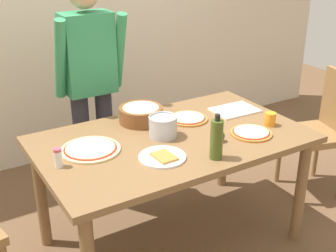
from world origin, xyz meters
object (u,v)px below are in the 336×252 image
object	(u,v)px
plate_with_slice	(163,157)
cup_orange	(270,119)
pizza_cooked_on_tray	(188,118)
salt_shaker	(58,158)
chair_wooden_right	(323,126)
pizza_second_cooked	(251,133)
pizza_raw_on_board	(90,149)
dining_table	(172,150)
olive_oil_bottle	(217,139)
person_cook	(90,80)
steel_pot	(163,126)
cutting_board_white	(235,110)
popcorn_bowl	(141,113)
avocado	(220,136)

from	to	relation	value
plate_with_slice	cup_orange	size ratio (longest dim) A/B	3.06
pizza_cooked_on_tray	salt_shaker	xyz separation A→B (m)	(-0.92, -0.18, 0.04)
chair_wooden_right	pizza_second_cooked	world-z (taller)	chair_wooden_right
pizza_raw_on_board	cup_orange	bearing A→B (deg)	-13.05
dining_table	olive_oil_bottle	size ratio (longest dim) A/B	6.25
person_cook	chair_wooden_right	distance (m)	1.76
pizza_raw_on_board	steel_pot	world-z (taller)	steel_pot
olive_oil_bottle	chair_wooden_right	bearing A→B (deg)	14.33
plate_with_slice	cup_orange	distance (m)	0.81
olive_oil_bottle	steel_pot	bearing A→B (deg)	105.02
person_cook	cutting_board_white	xyz separation A→B (m)	(0.78, -0.63, -0.17)
pizza_cooked_on_tray	steel_pot	bearing A→B (deg)	-153.08
pizza_cooked_on_tray	olive_oil_bottle	world-z (taller)	olive_oil_bottle
pizza_second_cooked	pizza_raw_on_board	bearing A→B (deg)	161.97
dining_table	pizza_cooked_on_tray	distance (m)	0.30
popcorn_bowl	olive_oil_bottle	distance (m)	0.66
person_cook	steel_pot	distance (m)	0.75
plate_with_slice	popcorn_bowl	world-z (taller)	popcorn_bowl
cup_orange	avocado	distance (m)	0.41
person_cook	cutting_board_white	size ratio (longest dim) A/B	5.40
pizza_raw_on_board	plate_with_slice	xyz separation A→B (m)	(0.30, -0.29, -0.00)
avocado	olive_oil_bottle	bearing A→B (deg)	-133.18
dining_table	cup_orange	world-z (taller)	cup_orange
person_cook	cup_orange	distance (m)	1.25
person_cook	pizza_second_cooked	xyz separation A→B (m)	(0.63, -0.97, -0.17)
popcorn_bowl	avocado	size ratio (longest dim) A/B	4.00
dining_table	cup_orange	xyz separation A→B (m)	(0.61, -0.18, 0.13)
pizza_cooked_on_tray	popcorn_bowl	distance (m)	0.31
steel_pot	avocado	xyz separation A→B (m)	(0.25, -0.23, -0.03)
popcorn_bowl	pizza_second_cooked	bearing A→B (deg)	-46.94
pizza_cooked_on_tray	pizza_second_cooked	distance (m)	0.43
pizza_cooked_on_tray	plate_with_slice	world-z (taller)	plate_with_slice
plate_with_slice	avocado	xyz separation A→B (m)	(0.39, 0.01, 0.03)
chair_wooden_right	plate_with_slice	size ratio (longest dim) A/B	3.65
plate_with_slice	olive_oil_bottle	xyz separation A→B (m)	(0.25, -0.15, 0.11)
dining_table	salt_shaker	xyz separation A→B (m)	(-0.70, -0.01, 0.14)
dining_table	pizza_second_cooked	xyz separation A→B (m)	(0.43, -0.22, 0.10)
popcorn_bowl	olive_oil_bottle	size ratio (longest dim) A/B	1.09
salt_shaker	plate_with_slice	bearing A→B (deg)	-21.31
popcorn_bowl	cup_orange	distance (m)	0.82
pizza_raw_on_board	cup_orange	xyz separation A→B (m)	(1.10, -0.26, 0.03)
pizza_second_cooked	steel_pot	xyz separation A→B (m)	(-0.47, 0.25, 0.06)
pizza_second_cooked	plate_with_slice	size ratio (longest dim) A/B	0.97
pizza_cooked_on_tray	cutting_board_white	bearing A→B (deg)	-6.11
plate_with_slice	cutting_board_white	bearing A→B (deg)	23.59
plate_with_slice	avocado	bearing A→B (deg)	1.05
person_cook	cup_orange	xyz separation A→B (m)	(0.82, -0.93, -0.14)
popcorn_bowl	chair_wooden_right	bearing A→B (deg)	-13.41
person_cook	olive_oil_bottle	size ratio (longest dim) A/B	6.33
olive_oil_bottle	pizza_cooked_on_tray	bearing A→B (deg)	72.38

